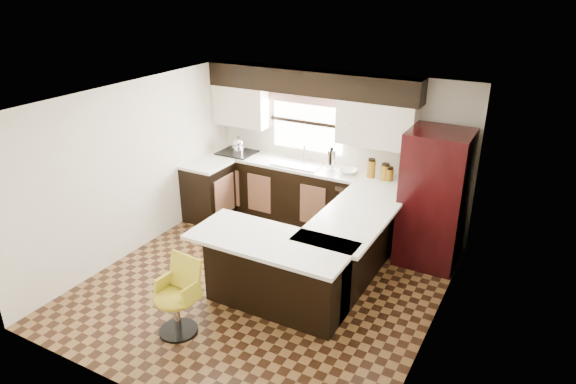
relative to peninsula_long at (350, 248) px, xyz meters
The scene contains 30 objects.
floor 1.18m from the peninsula_long, 145.22° to the right, with size 4.40×4.40×0.00m, color #49301A.
ceiling 2.24m from the peninsula_long, 145.22° to the right, with size 4.40×4.40×0.00m, color silver.
wall_back 1.96m from the peninsula_long, 119.74° to the left, with size 4.40×4.40×0.00m, color beige.
wall_front 3.06m from the peninsula_long, 107.67° to the right, with size 4.40×4.40×0.00m, color beige.
wall_left 3.15m from the peninsula_long, 168.23° to the right, with size 4.40×4.40×0.00m, color beige.
wall_right 1.55m from the peninsula_long, 27.51° to the right, with size 4.40×4.40×0.00m, color beige.
base_cab_back 1.86m from the peninsula_long, 136.64° to the left, with size 3.30×0.60×0.90m, color black.
base_cab_left 2.77m from the peninsula_long, 166.97° to the left, with size 0.60×0.70×0.90m, color black.
counter_back 1.92m from the peninsula_long, 136.64° to the left, with size 3.30×0.60×0.04m, color silver.
counter_left 2.81m from the peninsula_long, 166.97° to the left, with size 0.60×0.70×0.04m, color silver.
soffit 2.60m from the peninsula_long, 132.88° to the left, with size 3.40×0.35×0.36m, color black.
upper_cab_left 3.15m from the peninsula_long, 150.95° to the left, with size 0.94×0.35×0.64m, color beige.
upper_cab_right 1.90m from the peninsula_long, 98.93° to the left, with size 1.14×0.35×0.64m, color beige.
window_pane 2.36m from the peninsula_long, 132.00° to the left, with size 1.20×0.02×0.90m, color white.
valance 2.54m from the peninsula_long, 132.74° to the left, with size 1.30×0.06×0.18m, color #D19B93.
sink 1.95m from the peninsula_long, 138.13° to the left, with size 0.75×0.45×0.03m, color #B2B2B7.
dishwasher 1.05m from the peninsula_long, 109.47° to the left, with size 0.58×0.03×0.78m, color black.
cooktop 2.89m from the peninsula_long, 153.80° to the left, with size 0.58×0.50×0.03m, color black.
peninsula_long is the anchor object (origin of this frame).
peninsula_return 1.11m from the peninsula_long, 118.30° to the right, with size 1.65×0.60×0.90m, color black.
counter_pen_long 0.48m from the peninsula_long, ahead, with size 0.84×1.95×0.04m, color silver.
counter_pen_return 1.29m from the peninsula_long, 117.10° to the right, with size 1.89×0.84×0.04m, color silver.
refrigerator 1.34m from the peninsula_long, 51.36° to the left, with size 0.80×0.77×1.86m, color black.
bar_chair 2.29m from the peninsula_long, 122.94° to the right, with size 0.47×0.47×0.88m, color gold, non-canonical shape.
kettle 2.89m from the peninsula_long, 153.49° to the left, with size 0.20×0.20×0.27m, color silver, non-canonical shape.
percolator 1.67m from the peninsula_long, 123.80° to the left, with size 0.13×0.13×0.32m, color silver.
mixing_bowl 1.49m from the peninsula_long, 114.19° to the left, with size 0.27×0.27×0.07m, color white.
canister_large 1.45m from the peninsula_long, 99.79° to the left, with size 0.12×0.12×0.25m, color #8F6114.
canister_med 1.43m from the peninsula_long, 90.45° to the left, with size 0.13×0.13×0.22m, color #8F6114.
canister_small 1.42m from the peninsula_long, 87.71° to the left, with size 0.12×0.12×0.17m, color #8F6114.
Camera 1 is at (2.97, -4.81, 3.69)m, focal length 32.00 mm.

